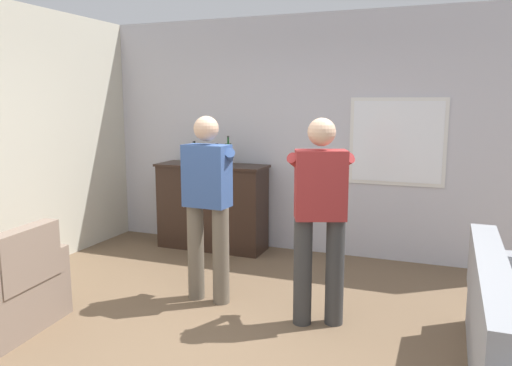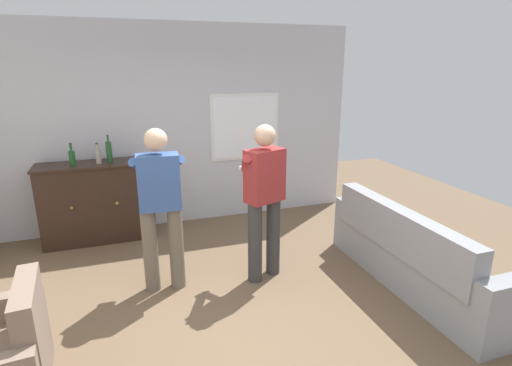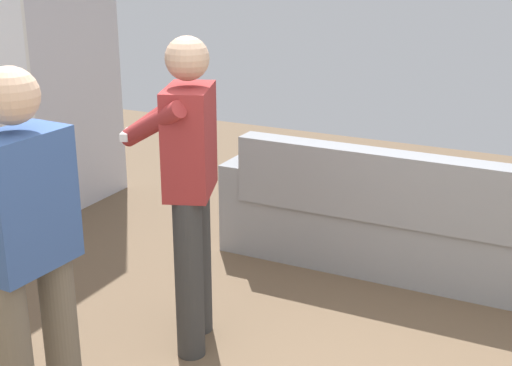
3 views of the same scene
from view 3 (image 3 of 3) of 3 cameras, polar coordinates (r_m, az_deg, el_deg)
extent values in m
cube|color=gray|center=(4.91, 10.46, -4.34)|extent=(0.55, 1.96, 0.42)
cube|color=gray|center=(4.57, 10.04, -0.23)|extent=(0.18, 1.96, 0.45)
cube|color=gray|center=(5.23, -0.65, -1.28)|extent=(0.55, 0.18, 0.64)
cube|color=orange|center=(4.71, 10.47, -0.29)|extent=(0.16, 0.41, 0.36)
cylinder|color=#6B6051|center=(3.28, -15.24, -12.55)|extent=(0.15, 0.15, 0.88)
cube|color=#385693|center=(2.90, -18.21, -1.41)|extent=(0.41, 0.24, 0.55)
sphere|color=#D8AD8C|center=(2.79, -19.06, 6.62)|extent=(0.22, 0.22, 0.22)
cylinder|color=#385693|center=(3.05, -18.89, 1.69)|extent=(0.31, 0.42, 0.29)
cylinder|color=#383838|center=(3.76, -5.37, -7.72)|extent=(0.15, 0.15, 0.88)
cylinder|color=#383838|center=(3.99, -4.69, -6.07)|extent=(0.15, 0.15, 0.88)
cube|color=#9E2D2D|center=(3.62, -5.33, 3.39)|extent=(0.45, 0.35, 0.55)
sphere|color=#D8AD8C|center=(3.54, -5.54, 9.90)|extent=(0.22, 0.22, 0.22)
cylinder|color=#9E2D2D|center=(3.52, -8.30, 4.67)|extent=(0.20, 0.45, 0.29)
cylinder|color=#9E2D2D|center=(3.74, -7.49, 5.53)|extent=(0.41, 0.31, 0.29)
cube|color=white|center=(3.69, -10.25, 3.85)|extent=(0.15, 0.09, 0.04)
camera|label=1|loc=(4.35, 53.39, 7.30)|focal=35.00mm
camera|label=2|loc=(2.46, 77.26, 7.96)|focal=28.00mm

